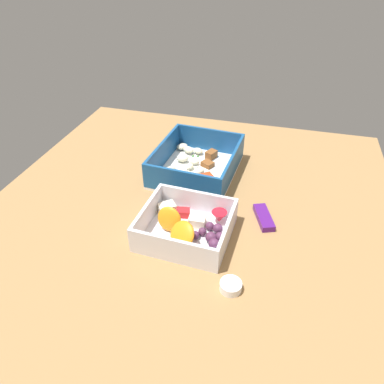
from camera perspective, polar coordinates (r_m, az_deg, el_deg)
name	(u,v)px	position (r cm, az deg, el deg)	size (l,w,h in cm)	color
table_surface	(192,209)	(71.08, -0.03, -2.68)	(80.00, 80.00, 2.00)	#9E7547
pasta_container	(196,165)	(79.21, 0.61, 4.45)	(21.13, 18.25, 6.23)	white
fruit_bowl	(188,227)	(62.67, -0.67, -5.67)	(14.80, 16.20, 5.48)	white
candy_bar	(264,217)	(67.86, 11.50, -4.04)	(7.00, 2.40, 1.20)	#51197A
paper_cup_liner	(231,286)	(55.50, 6.26, -14.85)	(3.38, 3.38, 1.42)	white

